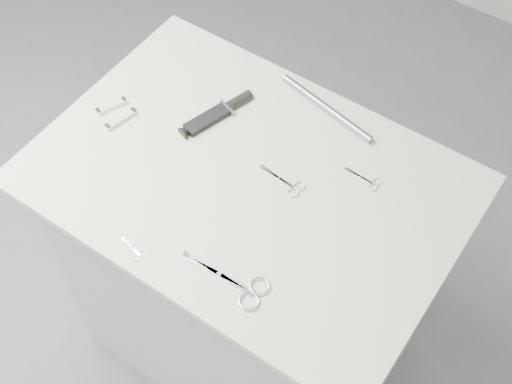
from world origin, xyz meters
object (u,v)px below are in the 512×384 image
Objects in this scene: plinth at (249,275)px; embroidery_scissors_b at (368,181)px; large_shears at (242,287)px; tiny_scissors at (135,250)px; sheathed_knife at (221,111)px; pocket_knife_a at (121,119)px; metal_rail at (327,108)px; embroidery_scissors_a at (289,184)px; pocket_knife_b at (111,106)px.

embroidery_scissors_b reaches higher than plinth.
tiny_scissors is at bearing -168.28° from large_shears.
sheathed_knife is 0.25m from pocket_knife_a.
plinth is 0.56m from metal_rail.
sheathed_knife is at bearing -174.90° from embroidery_scissors_b.
pocket_knife_a is at bearing -166.22° from embroidery_scissors_a.
embroidery_scissors_b is 1.14× the size of pocket_knife_b.
pocket_knife_b is at bearing -169.29° from embroidery_scissors_a.
metal_rail is at bearing -37.90° from pocket_knife_a.
metal_rail is at bearing 100.15° from large_shears.
pocket_knife_a is (-0.60, -0.18, 0.00)m from embroidery_scissors_b.
plinth is 9.68× the size of embroidery_scissors_b.
large_shears is 2.17× the size of embroidery_scissors_b.
pocket_knife_b is 0.28× the size of metal_rail.
plinth is at bearing -98.41° from metal_rail.
embroidery_scissors_b is 1.25× the size of tiny_scissors.
embroidery_scissors_b is 0.32× the size of metal_rail.
pocket_knife_a reaches higher than embroidery_scissors_a.
metal_rail reaches higher than pocket_knife_a.
pocket_knife_a is at bearing -160.98° from embroidery_scissors_b.
large_shears is 0.29m from embroidery_scissors_a.
sheathed_knife reaches higher than tiny_scissors.
pocket_knife_b is at bearing -146.59° from metal_rail.
embroidery_scissors_b is 1.02× the size of pocket_knife_a.
plinth is 0.55m from embroidery_scissors_b.
tiny_scissors is (-0.24, -0.06, -0.00)m from large_shears.
large_shears is 2.70× the size of tiny_scissors.
metal_rail is at bearing 81.59° from plinth.
sheathed_knife reaches higher than embroidery_scissors_b.
embroidery_scissors_b is at bearing -52.78° from pocket_knife_b.
pocket_knife_b reaches higher than large_shears.
pocket_knife_b reaches higher than plinth.
large_shears is at bearing -57.54° from plinth.
large_shears is 0.54m from metal_rail.
pocket_knife_b is (-0.24, -0.14, -0.00)m from sheathed_knife.
tiny_scissors is at bearing -113.06° from embroidery_scissors_a.
plinth is 0.48m from embroidery_scissors_a.
tiny_scissors is at bearing -106.58° from plinth.
pocket_knife_a is 0.31× the size of metal_rail.
sheathed_knife is 2.16× the size of pocket_knife_a.
tiny_scissors is at bearing -152.64° from sheathed_knife.
sheathed_knife is (-0.41, -0.02, 0.01)m from embroidery_scissors_b.
pocket_knife_b is at bearing 81.99° from pocket_knife_a.
plinth is 0.57m from tiny_scissors.
sheathed_knife reaches higher than plinth.
large_shears is (0.15, -0.24, 0.47)m from plinth.
pocket_knife_a is at bearing 155.90° from large_shears.
sheathed_knife is (-0.32, 0.37, 0.00)m from large_shears.
metal_rail reaches higher than pocket_knife_b.
embroidery_scissors_a is at bearing -67.32° from pocket_knife_a.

